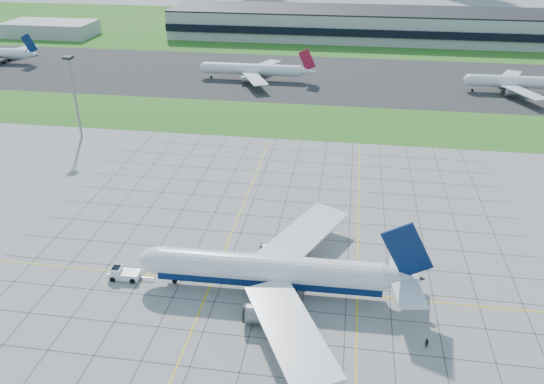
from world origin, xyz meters
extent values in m
plane|color=#989893|center=(0.00, 0.00, 0.00)|extent=(1400.00, 1400.00, 0.00)
cube|color=#23671D|center=(0.00, 90.00, 0.02)|extent=(700.00, 35.00, 0.04)
cube|color=#383838|center=(0.00, 145.00, 0.03)|extent=(700.00, 75.00, 0.04)
cube|color=#23671D|center=(0.00, 255.00, 0.02)|extent=(700.00, 145.00, 0.04)
cube|color=#474744|center=(-48.00, 10.00, 0.01)|extent=(0.18, 130.00, 0.02)
cube|color=#474744|center=(-40.00, 10.00, 0.01)|extent=(0.18, 130.00, 0.02)
cube|color=#474744|center=(-32.00, 10.00, 0.01)|extent=(0.18, 130.00, 0.02)
cube|color=#474744|center=(-24.00, 10.00, 0.01)|extent=(0.18, 130.00, 0.02)
cube|color=#474744|center=(-16.00, 10.00, 0.01)|extent=(0.18, 130.00, 0.02)
cube|color=#474744|center=(-8.00, 10.00, 0.01)|extent=(0.18, 130.00, 0.02)
cube|color=#474744|center=(0.00, 10.00, 0.01)|extent=(0.18, 130.00, 0.02)
cube|color=#474744|center=(8.00, 10.00, 0.01)|extent=(0.18, 130.00, 0.02)
cube|color=#474744|center=(16.00, 10.00, 0.01)|extent=(0.18, 130.00, 0.02)
cube|color=#474744|center=(24.00, 10.00, 0.01)|extent=(0.18, 130.00, 0.02)
cube|color=#474744|center=(32.00, 10.00, 0.01)|extent=(0.18, 130.00, 0.02)
cube|color=#474744|center=(40.00, 10.00, 0.01)|extent=(0.18, 130.00, 0.02)
cube|color=#474744|center=(48.00, 10.00, 0.01)|extent=(0.18, 130.00, 0.02)
cube|color=#474744|center=(0.00, -24.00, 0.01)|extent=(110.00, 0.18, 0.02)
cube|color=#474744|center=(0.00, -16.00, 0.01)|extent=(110.00, 0.18, 0.02)
cube|color=#474744|center=(0.00, -8.00, 0.01)|extent=(110.00, 0.18, 0.02)
cube|color=#474744|center=(0.00, 0.00, 0.01)|extent=(110.00, 0.18, 0.02)
cube|color=#474744|center=(0.00, 8.00, 0.01)|extent=(110.00, 0.18, 0.02)
cube|color=#474744|center=(0.00, 16.00, 0.01)|extent=(110.00, 0.18, 0.02)
cube|color=#474744|center=(0.00, 24.00, 0.01)|extent=(110.00, 0.18, 0.02)
cube|color=#474744|center=(0.00, 32.00, 0.01)|extent=(110.00, 0.18, 0.02)
cube|color=#474744|center=(0.00, 40.00, 0.01)|extent=(110.00, 0.18, 0.02)
cube|color=#474744|center=(0.00, 48.00, 0.01)|extent=(110.00, 0.18, 0.02)
cube|color=#474744|center=(0.00, 56.00, 0.01)|extent=(110.00, 0.18, 0.02)
cube|color=#474744|center=(0.00, 64.00, 0.01)|extent=(110.00, 0.18, 0.02)
cube|color=yellow|center=(0.00, -2.00, 0.02)|extent=(120.00, 0.25, 0.03)
cube|color=yellow|center=(-10.00, 20.00, 0.02)|extent=(0.25, 100.00, 0.03)
cube|color=yellow|center=(18.00, 20.00, 0.02)|extent=(0.25, 100.00, 0.03)
cube|color=#B7B7B2|center=(40.00, 230.00, 7.50)|extent=(260.00, 42.00, 15.00)
cube|color=black|center=(40.00, 208.50, 7.00)|extent=(260.00, 1.00, 4.00)
cube|color=black|center=(40.00, 230.00, 15.40)|extent=(260.00, 42.00, 0.80)
cube|color=#B7B7B2|center=(-160.00, 210.00, 4.00)|extent=(50.00, 25.00, 8.00)
cylinder|color=gray|center=(-70.00, 65.00, 12.50)|extent=(0.70, 0.70, 25.00)
cube|color=black|center=(-70.00, 65.00, 25.20)|extent=(2.50, 2.50, 0.80)
cylinder|color=white|center=(1.48, -3.33, 5.04)|extent=(41.51, 6.15, 5.40)
cube|color=#071B48|center=(1.48, -3.33, 3.33)|extent=(41.50, 5.79, 1.44)
ellipsoid|color=white|center=(-19.22, -3.71, 5.04)|extent=(8.74, 5.56, 5.40)
cube|color=black|center=(-21.20, -3.74, 5.49)|extent=(2.03, 2.92, 0.54)
cone|color=white|center=(25.34, -2.90, 5.31)|extent=(7.30, 5.26, 5.13)
cube|color=#071B48|center=(25.79, -2.89, 11.35)|extent=(9.82, 0.63, 11.49)
cube|color=white|center=(6.62, 11.17, 4.14)|extent=(18.00, 26.28, 0.87)
cube|color=white|center=(7.15, -17.64, 4.14)|extent=(18.69, 26.15, 0.87)
cylinder|color=slate|center=(1.31, 6.12, 2.34)|extent=(5.91, 3.53, 3.42)
cylinder|color=slate|center=(1.66, -12.78, 2.34)|extent=(5.91, 3.53, 3.42)
cylinder|color=gray|center=(-16.97, -3.67, 1.17)|extent=(0.33, 0.33, 2.34)
cylinder|color=black|center=(-16.97, -3.67, 0.50)|extent=(1.00, 0.47, 0.99)
cylinder|color=black|center=(5.93, -0.37, 0.59)|extent=(1.19, 1.10, 1.17)
cylinder|color=black|center=(6.04, -6.13, 0.59)|extent=(1.19, 1.10, 1.17)
cube|color=white|center=(-27.00, -3.71, 0.89)|extent=(6.01, 2.89, 1.39)
cube|color=white|center=(-28.59, -3.74, 1.89)|extent=(1.83, 2.22, 1.09)
cube|color=black|center=(-28.59, -3.74, 2.09)|extent=(1.63, 2.02, 0.70)
cube|color=gray|center=(-22.73, -3.63, 0.60)|extent=(2.98, 0.23, 0.18)
cylinder|color=black|center=(-29.01, -2.45, 0.55)|extent=(1.10, 0.52, 1.09)
cylinder|color=black|center=(-28.96, -5.03, 0.55)|extent=(1.10, 0.52, 1.09)
cylinder|color=black|center=(-25.03, -2.38, 0.55)|extent=(1.10, 0.52, 1.09)
cylinder|color=black|center=(-24.99, -4.96, 0.55)|extent=(1.10, 0.52, 1.09)
imported|color=black|center=(-25.41, -2.70, 0.81)|extent=(0.63, 0.71, 1.62)
imported|color=black|center=(29.31, -14.05, 0.89)|extent=(1.06, 1.10, 1.79)
cylinder|color=white|center=(-151.91, 148.56, 4.50)|extent=(29.07, 4.80, 4.80)
cube|color=#082251|center=(-135.76, 148.56, 9.50)|extent=(7.46, 0.40, 9.15)
cube|color=white|center=(-149.89, 159.56, 3.70)|extent=(13.89, 20.66, 0.40)
cylinder|color=black|center=(-149.48, 150.76, 0.50)|extent=(1.00, 1.00, 1.00)
cylinder|color=black|center=(-149.48, 146.36, 0.50)|extent=(1.00, 1.00, 1.00)
cylinder|color=white|center=(-27.62, 137.28, 4.50)|extent=(41.31, 4.80, 4.80)
cube|color=maroon|center=(-4.67, 137.28, 9.50)|extent=(7.46, 0.40, 9.15)
cube|color=white|center=(-24.75, 148.28, 3.70)|extent=(13.89, 20.66, 0.40)
cube|color=white|center=(-24.75, 126.28, 3.70)|extent=(13.89, 20.66, 0.40)
cylinder|color=black|center=(-24.17, 139.48, 0.50)|extent=(1.00, 1.00, 1.00)
cylinder|color=black|center=(-24.17, 135.08, 0.50)|extent=(1.00, 1.00, 1.00)
cylinder|color=white|center=(76.39, 134.43, 4.50)|extent=(31.39, 4.80, 4.80)
cube|color=white|center=(78.57, 145.43, 3.70)|extent=(13.89, 20.66, 0.40)
cube|color=white|center=(78.57, 123.43, 3.70)|extent=(13.89, 20.66, 0.40)
cylinder|color=black|center=(79.01, 136.63, 0.50)|extent=(1.00, 1.00, 1.00)
cylinder|color=black|center=(79.01, 132.23, 0.50)|extent=(1.00, 1.00, 1.00)
camera|label=1|loc=(14.03, -82.32, 63.41)|focal=35.00mm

